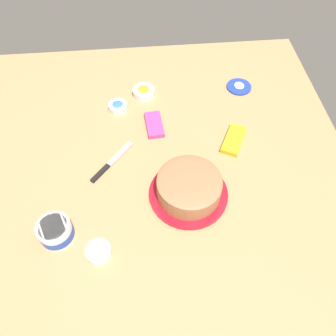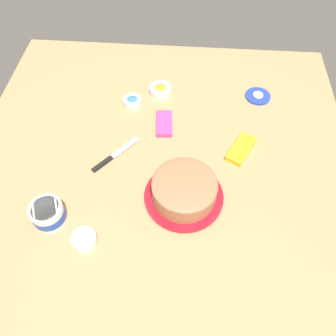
{
  "view_description": "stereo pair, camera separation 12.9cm",
  "coord_description": "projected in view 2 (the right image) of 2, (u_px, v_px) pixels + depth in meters",
  "views": [
    {
      "loc": [
        0.81,
        -0.04,
        1.08
      ],
      "look_at": [
        0.06,
        0.04,
        0.04
      ],
      "focal_mm": 36.35,
      "sensor_mm": 36.0,
      "label": 1
    },
    {
      "loc": [
        0.81,
        0.09,
        1.08
      ],
      "look_at": [
        0.06,
        0.04,
        0.04
      ],
      "focal_mm": 36.35,
      "sensor_mm": 36.0,
      "label": 2
    }
  ],
  "objects": [
    {
      "name": "ground_plane",
      "position": [
        160.0,
        161.0,
        1.35
      ],
      "size": [
        1.54,
        1.54,
        0.0
      ],
      "primitive_type": "plane",
      "color": "tan"
    },
    {
      "name": "sprinkle_bowl_pink",
      "position": [
        84.0,
        240.0,
        1.13
      ],
      "size": [
        0.08,
        0.08,
        0.04
      ],
      "color": "white",
      "rests_on": "ground_plane"
    },
    {
      "name": "frosting_tub",
      "position": [
        48.0,
        213.0,
        1.17
      ],
      "size": [
        0.12,
        0.12,
        0.08
      ],
      "color": "white",
      "rests_on": "ground_plane"
    },
    {
      "name": "candy_box_upper",
      "position": [
        241.0,
        149.0,
        1.38
      ],
      "size": [
        0.17,
        0.13,
        0.02
      ],
      "primitive_type": "cube",
      "rotation": [
        0.0,
        0.0,
        -0.48
      ],
      "color": "yellow",
      "rests_on": "ground_plane"
    },
    {
      "name": "spreading_knife",
      "position": [
        112.0,
        157.0,
        1.36
      ],
      "size": [
        0.19,
        0.17,
        0.01
      ],
      "color": "silver",
      "rests_on": "ground_plane"
    },
    {
      "name": "candy_box_lower",
      "position": [
        164.0,
        124.0,
        1.46
      ],
      "size": [
        0.15,
        0.08,
        0.02
      ],
      "primitive_type": "cube",
      "rotation": [
        0.0,
        0.0,
        0.09
      ],
      "color": "#E53D8E",
      "rests_on": "ground_plane"
    },
    {
      "name": "frosting_tub_lid",
      "position": [
        258.0,
        96.0,
        1.57
      ],
      "size": [
        0.11,
        0.11,
        0.02
      ],
      "color": "#233DAD",
      "rests_on": "ground_plane"
    },
    {
      "name": "sprinkle_bowl_orange",
      "position": [
        161.0,
        90.0,
        1.57
      ],
      "size": [
        0.1,
        0.1,
        0.04
      ],
      "color": "white",
      "rests_on": "ground_plane"
    },
    {
      "name": "sprinkle_bowl_blue",
      "position": [
        132.0,
        101.0,
        1.53
      ],
      "size": [
        0.08,
        0.08,
        0.03
      ],
      "color": "white",
      "rests_on": "ground_plane"
    },
    {
      "name": "frosted_cake",
      "position": [
        184.0,
        190.0,
        1.22
      ],
      "size": [
        0.29,
        0.29,
        0.1
      ],
      "color": "red",
      "rests_on": "ground_plane"
    }
  ]
}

